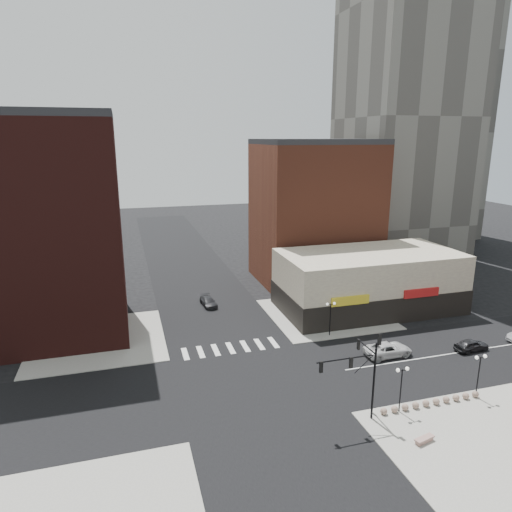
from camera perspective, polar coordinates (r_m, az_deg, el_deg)
name	(u,v)px	position (r m, az deg, el deg)	size (l,w,h in m)	color
ground	(251,385)	(45.50, -0.61, -15.79)	(240.00, 240.00, 0.00)	black
road_ew	(251,385)	(45.49, -0.61, -15.78)	(200.00, 14.00, 0.02)	black
road_ns	(251,385)	(45.49, -0.61, -15.78)	(14.00, 200.00, 0.02)	black
sidewalk_nw	(98,340)	(57.23, -19.12, -9.90)	(15.00, 15.00, 0.12)	gray
sidewalk_ne	(326,314)	(62.38, 8.69, -7.17)	(15.00, 15.00, 0.12)	gray
sidewalk_se	(500,445)	(42.44, 28.19, -20.08)	(18.00, 14.00, 0.12)	gray
building_nw	(49,231)	(57.87, -24.44, 2.81)	(16.00, 15.00, 25.00)	#381411
building_ne_midrise	(314,214)	(74.49, 7.31, 5.20)	(18.00, 15.00, 22.00)	brown
tower_near	(413,6)	(93.74, 19.08, 27.45)	(20.00, 20.00, 90.00)	#47443F
tower_far	(441,54)	(118.76, 22.08, 22.33)	(18.00, 18.00, 82.00)	#47443F
building_ne_row	(368,286)	(64.61, 13.86, -3.60)	(24.20, 12.20, 8.00)	beige
traffic_signal	(362,366)	(39.27, 13.12, -13.19)	(5.59, 3.09, 7.77)	black
street_lamp_se_a	(402,378)	(41.76, 17.76, -14.35)	(1.22, 0.32, 4.16)	black
street_lamp_se_b	(480,365)	(46.40, 26.18, -12.17)	(1.22, 0.32, 4.16)	black
street_lamp_ne	(331,310)	(54.74, 9.30, -6.72)	(1.22, 0.32, 4.16)	black
bollard_row	(431,402)	(44.89, 21.04, -16.70)	(10.04, 0.59, 0.59)	gray
white_suv	(388,349)	(52.47, 16.16, -11.15)	(2.43, 5.28, 1.47)	silver
dark_sedan_east	(471,345)	(56.86, 25.32, -10.03)	(1.58, 3.93, 1.34)	black
dark_sedan_north	(208,302)	(64.77, -5.97, -5.71)	(1.74, 4.29, 1.24)	black
stone_bench	(424,440)	(40.24, 20.29, -20.73)	(1.82, 0.91, 0.41)	#9F786E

